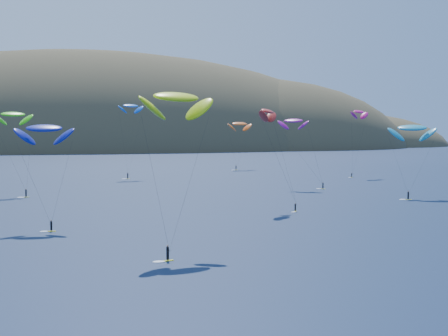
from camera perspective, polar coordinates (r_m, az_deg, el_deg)
name	(u,v)px	position (r m, az deg, el deg)	size (l,w,h in m)	color
ground	(412,323)	(59.01, 16.79, -13.39)	(2800.00, 2800.00, 0.00)	black
island	(112,159)	(614.03, -10.18, 0.78)	(730.00, 300.00, 210.00)	#3D3526
kitesurfer_2	(176,97)	(90.84, -4.40, 6.48)	(11.96, 14.06, 24.89)	yellow
kitesurfer_3	(13,114)	(176.63, -18.73, 4.66)	(10.41, 14.31, 24.08)	yellow
kitesurfer_4	(131,106)	(228.17, -8.54, 5.63)	(9.85, 9.59, 28.49)	yellow
kitesurfer_5	(412,128)	(168.71, 16.82, 3.53)	(13.12, 13.67, 20.91)	yellow
kitesurfer_6	(293,121)	(186.02, 6.36, 4.31)	(12.19, 11.11, 22.38)	yellow
kitesurfer_8	(359,112)	(235.85, 12.25, 5.04)	(10.34, 7.84, 26.43)	yellow
kitesurfer_9	(268,111)	(136.53, 4.00, 5.19)	(7.84, 12.56, 23.39)	yellow
kitesurfer_10	(44,128)	(114.74, -16.12, 3.50)	(10.11, 9.97, 20.08)	yellow
kitesurfer_11	(240,124)	(277.38, 1.44, 4.06)	(11.64, 12.04, 23.15)	yellow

